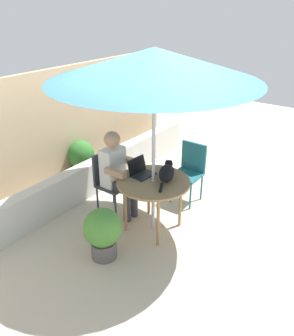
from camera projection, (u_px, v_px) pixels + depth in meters
name	position (u px, v px, depth m)	size (l,w,h in m)	color
ground_plane	(153.00, 228.00, 4.70)	(14.00, 14.00, 0.00)	beige
fence_back	(47.00, 132.00, 5.37)	(5.87, 0.08, 1.87)	tan
planter_wall_low	(82.00, 182.00, 5.30)	(5.29, 0.20, 0.53)	beige
patio_table	(153.00, 185.00, 4.41)	(0.94, 0.94, 0.73)	#9E754C
patio_umbrella	(154.00, 64.00, 3.75)	(2.41, 2.41, 2.34)	#B7B7BC
chair_occupied	(109.00, 178.00, 4.88)	(0.40, 0.40, 0.90)	#33383F
chair_empty	(190.00, 168.00, 5.17)	(0.40, 0.40, 0.90)	#1E606B
person_seated	(117.00, 170.00, 4.72)	(0.48, 0.48, 1.24)	white
laptop	(140.00, 170.00, 4.52)	(0.32, 0.27, 0.21)	black
cat	(167.00, 172.00, 4.41)	(0.61, 0.35, 0.17)	black
potted_plant_near_fence	(82.00, 159.00, 5.86)	(0.44, 0.44, 0.69)	#33383D
potted_plant_by_chair	(103.00, 231.00, 4.03)	(0.45, 0.45, 0.65)	#595654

